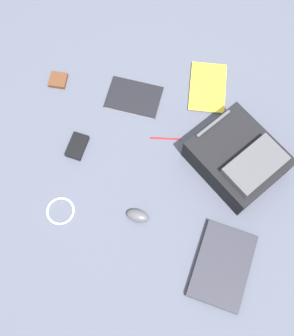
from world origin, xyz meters
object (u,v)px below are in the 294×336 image
Objects in this scene: power_brick at (77,146)px; earbud_pouch at (58,80)px; book_comic at (134,97)px; cable_coil at (60,211)px; pen_black at (165,138)px; laptop at (222,265)px; computer_mouse at (138,216)px; backpack at (238,158)px; book_red at (208,87)px.

earbud_pouch is (-0.36, -0.13, -0.00)m from power_brick.
power_brick reaches higher than book_comic.
cable_coil is at bearing 6.90° from earbud_pouch.
book_comic reaches higher than cable_coil.
laptop is at bearing 23.25° from pen_black.
book_comic is 2.30× the size of cable_coil.
computer_mouse is 0.69× the size of pen_black.
backpack is 0.84m from cable_coil.
laptop is at bearing 42.03° from earbud_pouch.
computer_mouse is 0.45m from power_brick.
laptop is 1.33× the size of book_comic.
backpack reaches higher than computer_mouse.
earbud_pouch is at bearing -160.07° from power_brick.
computer_mouse is at bearing 87.75° from cable_coil.
laptop is at bearing 73.84° from computer_mouse.
power_brick is 0.85× the size of pen_black.
laptop is 3.16× the size of power_brick.
backpack is 3.43× the size of pen_black.
book_comic is 0.27m from pen_black.
power_brick is (-0.06, -0.75, -0.06)m from backpack.
computer_mouse is 1.19× the size of earbud_pouch.
book_red is (-0.88, -0.05, -0.01)m from laptop.
laptop is 0.91m from book_comic.
backpack reaches higher than book_red.
book_comic is (-0.34, -0.49, -0.07)m from backpack.
backpack is at bearing 170.88° from laptop.
book_comic is at bearing -79.27° from book_red.
laptop reaches higher than cable_coil.
cable_coil is at bearing -45.80° from book_red.
book_red is (-0.41, -0.12, -0.07)m from backpack.
earbud_pouch is at bearing -115.64° from backpack.
book_comic reaches higher than book_red.
pen_black is (-0.06, 0.42, -0.01)m from power_brick.
pen_black is (-0.12, -0.33, -0.07)m from backpack.
cable_coil is 0.60m from pen_black.
cable_coil is at bearing -72.48° from backpack.
computer_mouse is (-0.20, -0.37, 0.00)m from laptop.
power_brick is (-0.33, -0.30, -0.01)m from computer_mouse.
pen_black is at bearing -156.75° from laptop.
book_red is at bearing 143.84° from pen_black.
book_comic is 2.37× the size of power_brick.
book_comic is 3.50× the size of earbud_pouch.
cable_coil is (-0.01, -0.35, -0.02)m from computer_mouse.
power_brick is at bearing 19.93° from earbud_pouch.
backpack is 1.74× the size of book_red.
book_red is at bearing 118.73° from power_brick.
earbud_pouch is (-0.02, -0.76, 0.00)m from book_red.
cable_coil is (0.66, -0.68, -0.00)m from book_red.
power_brick is (0.34, -0.63, 0.01)m from book_red.
pen_black is at bearing -110.21° from backpack.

